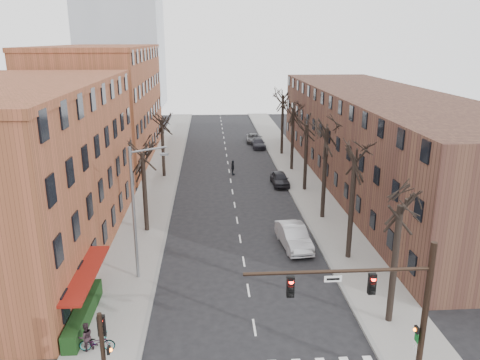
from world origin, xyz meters
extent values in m
cube|color=gray|center=(-8.00, 35.00, 0.07)|extent=(4.00, 90.00, 0.15)
cube|color=gray|center=(8.00, 35.00, 0.07)|extent=(4.00, 90.00, 0.15)
cube|color=brown|center=(-16.00, 15.00, 6.00)|extent=(12.00, 26.00, 12.00)
cube|color=brown|center=(-16.00, 44.00, 7.00)|extent=(12.00, 28.00, 14.00)
cube|color=#533426|center=(16.00, 30.00, 5.00)|extent=(12.00, 50.00, 10.00)
cube|color=maroon|center=(-9.40, 6.00, 0.00)|extent=(1.20, 7.00, 0.15)
cube|color=#173613|center=(-9.50, 5.00, 0.65)|extent=(0.80, 6.00, 1.00)
cylinder|color=black|center=(7.00, -1.00, 3.60)|extent=(0.28, 0.28, 7.20)
cylinder|color=black|center=(3.00, -1.00, 6.00)|extent=(8.00, 0.16, 0.16)
cube|color=black|center=(4.50, -1.00, 5.35)|extent=(0.32, 0.22, 0.95)
cube|color=black|center=(1.00, -1.00, 5.35)|extent=(0.32, 0.22, 0.95)
cube|color=silver|center=(2.80, -1.00, 5.65)|extent=(0.75, 0.04, 0.28)
cube|color=black|center=(6.72, -1.00, 3.00)|extent=(0.12, 0.30, 0.30)
cylinder|color=black|center=(-7.00, -1.00, 2.20)|extent=(0.20, 0.20, 4.40)
cube|color=black|center=(-7.00, -0.82, 3.70)|extent=(0.32, 0.22, 0.95)
cube|color=black|center=(-6.75, -1.00, 2.60)|extent=(0.12, 0.30, 0.30)
cylinder|color=slate|center=(-7.20, 10.00, 4.50)|extent=(0.20, 0.20, 9.00)
cylinder|color=slate|center=(-6.10, 10.00, 8.80)|extent=(2.39, 0.12, 0.46)
cube|color=slate|center=(-5.10, 10.00, 8.50)|extent=(0.50, 0.22, 0.14)
imported|color=#ABADB2|center=(4.00, 14.26, 0.85)|extent=(2.31, 5.32, 1.70)
imported|color=black|center=(5.27, 29.98, 0.73)|extent=(1.84, 4.34, 1.46)
imported|color=black|center=(4.84, 48.35, 0.66)|extent=(1.88, 4.55, 1.32)
imported|color=#5C5F64|center=(4.44, 52.30, 0.62)|extent=(2.37, 4.63, 1.25)
imported|color=black|center=(-8.71, 2.44, 0.92)|extent=(0.93, 0.86, 1.53)
imported|color=black|center=(0.37, 34.40, 0.87)|extent=(0.54, 1.06, 1.74)
imported|color=gray|center=(-8.16, 2.35, 0.62)|extent=(1.81, 0.64, 0.95)
camera|label=1|loc=(-2.27, -18.31, 15.34)|focal=35.00mm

